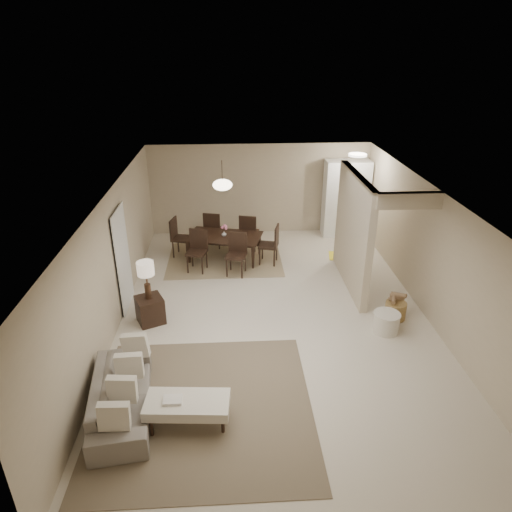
{
  "coord_description": "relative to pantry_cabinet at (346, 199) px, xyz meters",
  "views": [
    {
      "loc": [
        -0.81,
        -7.66,
        4.92
      ],
      "look_at": [
        -0.32,
        0.59,
        1.05
      ],
      "focal_mm": 32.0,
      "sensor_mm": 36.0,
      "label": 1
    }
  ],
  "objects": [
    {
      "name": "doorway",
      "position": [
        -5.32,
        -3.55,
        -0.03
      ],
      "size": [
        0.04,
        0.9,
        2.04
      ],
      "primitive_type": "cube",
      "color": "black",
      "rests_on": "floor"
    },
    {
      "name": "ottoman_bench",
      "position": [
        -3.83,
        -6.89,
        -0.71
      ],
      "size": [
        1.21,
        0.63,
        0.42
      ],
      "rotation": [
        0.0,
        0.0,
        -0.07
      ],
      "color": "beige",
      "rests_on": "living_rug"
    },
    {
      "name": "dining_rug",
      "position": [
        -3.33,
        -1.47,
        -1.04
      ],
      "size": [
        2.8,
        2.1,
        0.01
      ],
      "primitive_type": "cube",
      "color": "#8C7957",
      "rests_on": "floor"
    },
    {
      "name": "flush_light",
      "position": [
        -0.05,
        -0.95,
        1.41
      ],
      "size": [
        0.44,
        0.44,
        0.05
      ],
      "primitive_type": "cylinder",
      "color": "white",
      "rests_on": "ceiling"
    },
    {
      "name": "dining_chairs",
      "position": [
        -3.33,
        -1.47,
        -0.56
      ],
      "size": [
        2.67,
        2.2,
        0.99
      ],
      "color": "black",
      "rests_on": "dining_rug"
    },
    {
      "name": "pantry_cabinet",
      "position": [
        0.0,
        0.0,
        0.0
      ],
      "size": [
        1.2,
        0.55,
        2.1
      ],
      "primitive_type": "cube",
      "color": "white",
      "rests_on": "floor"
    },
    {
      "name": "yellow_mat",
      "position": [
        -0.25,
        -1.49,
        -1.04
      ],
      "size": [
        0.95,
        0.67,
        0.01
      ],
      "primitive_type": "cube",
      "rotation": [
        0.0,
        0.0,
        -0.16
      ],
      "color": "yellow",
      "rests_on": "floor"
    },
    {
      "name": "side_table",
      "position": [
        -4.75,
        -4.2,
        -0.79
      ],
      "size": [
        0.63,
        0.63,
        0.52
      ],
      "primitive_type": "cube",
      "rotation": [
        0.0,
        0.0,
        0.43
      ],
      "color": "black",
      "rests_on": "floor"
    },
    {
      "name": "back_wall",
      "position": [
        -2.35,
        0.35,
        0.2
      ],
      "size": [
        6.0,
        0.0,
        6.0
      ],
      "primitive_type": "plane",
      "rotation": [
        1.57,
        0.0,
        0.0
      ],
      "color": "#B9A88C",
      "rests_on": "floor"
    },
    {
      "name": "living_rug",
      "position": [
        -3.63,
        -6.59,
        -1.04
      ],
      "size": [
        3.2,
        3.2,
        0.01
      ],
      "primitive_type": "cube",
      "color": "brown",
      "rests_on": "floor"
    },
    {
      "name": "wicker_basket",
      "position": [
        0.02,
        -4.36,
        -0.88
      ],
      "size": [
        0.51,
        0.51,
        0.35
      ],
      "primitive_type": "cylinder",
      "rotation": [
        0.0,
        0.0,
        -0.28
      ],
      "color": "brown",
      "rests_on": "floor"
    },
    {
      "name": "round_pouf",
      "position": [
        -0.31,
        -4.8,
        -0.86
      ],
      "size": [
        0.49,
        0.49,
        0.38
      ],
      "primitive_type": "cylinder",
      "color": "beige",
      "rests_on": "floor"
    },
    {
      "name": "pendant_light",
      "position": [
        -3.33,
        -1.47,
        0.87
      ],
      "size": [
        0.46,
        0.46,
        0.71
      ],
      "color": "#422B1C",
      "rests_on": "ceiling"
    },
    {
      "name": "floor",
      "position": [
        -2.35,
        -4.15,
        -1.05
      ],
      "size": [
        9.0,
        9.0,
        0.0
      ],
      "primitive_type": "plane",
      "color": "beige",
      "rests_on": "ground"
    },
    {
      "name": "ceiling",
      "position": [
        -2.35,
        -4.15,
        1.45
      ],
      "size": [
        9.0,
        9.0,
        0.0
      ],
      "primitive_type": "plane",
      "rotation": [
        3.14,
        0.0,
        0.0
      ],
      "color": "white",
      "rests_on": "back_wall"
    },
    {
      "name": "vase",
      "position": [
        -3.33,
        -1.47,
        -0.36
      ],
      "size": [
        0.15,
        0.15,
        0.13
      ],
      "primitive_type": "imported",
      "rotation": [
        0.0,
        0.0,
        -0.24
      ],
      "color": "silver",
      "rests_on": "dining_table"
    },
    {
      "name": "partition",
      "position": [
        -0.55,
        -2.9,
        0.2
      ],
      "size": [
        0.15,
        2.5,
        2.5
      ],
      "primitive_type": "cube",
      "color": "#B9A88C",
      "rests_on": "floor"
    },
    {
      "name": "dining_table",
      "position": [
        -3.33,
        -1.47,
        -0.74
      ],
      "size": [
        1.97,
        1.41,
        0.62
      ],
      "primitive_type": "imported",
      "rotation": [
        0.0,
        0.0,
        -0.26
      ],
      "color": "black",
      "rests_on": "dining_rug"
    },
    {
      "name": "right_wall",
      "position": [
        0.65,
        -4.15,
        0.2
      ],
      "size": [
        0.0,
        9.0,
        9.0
      ],
      "primitive_type": "plane",
      "rotation": [
        1.57,
        0.0,
        -1.57
      ],
      "color": "#B9A88C",
      "rests_on": "floor"
    },
    {
      "name": "left_wall",
      "position": [
        -5.35,
        -4.15,
        0.2
      ],
      "size": [
        0.0,
        9.0,
        9.0
      ],
      "primitive_type": "plane",
      "rotation": [
        1.57,
        0.0,
        1.57
      ],
      "color": "#B9A88C",
      "rests_on": "floor"
    },
    {
      "name": "sofa",
      "position": [
        -4.8,
        -6.59,
        -0.76
      ],
      "size": [
        2.08,
        1.04,
        0.58
      ],
      "primitive_type": "imported",
      "rotation": [
        0.0,
        0.0,
        1.7
      ],
      "color": "gray",
      "rests_on": "floor"
    },
    {
      "name": "table_lamp",
      "position": [
        -4.75,
        -4.2,
        0.03
      ],
      "size": [
        0.32,
        0.32,
        0.76
      ],
      "color": "#422B1C",
      "rests_on": "side_table"
    }
  ]
}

